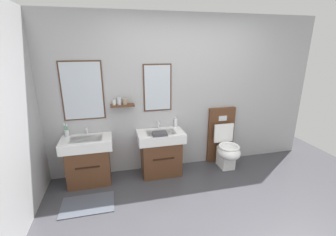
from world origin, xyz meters
name	(u,v)px	position (x,y,z in m)	size (l,w,h in m)	color
ground_plane	(225,235)	(0.00, 0.00, -0.05)	(5.81, 4.72, 0.10)	#3D3D42
wall_back	(182,94)	(-0.02, 1.70, 1.26)	(4.61, 0.27, 2.51)	#A8A8AA
bath_mat	(88,204)	(-1.56, 0.86, 0.01)	(0.68, 0.44, 0.01)	#474C56
vanity_sink_left	(89,159)	(-1.56, 1.44, 0.38)	(0.73, 0.47, 0.72)	#56331E
tap_on_left_sink	(87,130)	(-1.56, 1.61, 0.79)	(0.03, 0.13, 0.11)	silver
vanity_sink_right	(161,151)	(-0.45, 1.44, 0.38)	(0.73, 0.47, 0.72)	#56331E
tap_on_right_sink	(158,124)	(-0.45, 1.61, 0.79)	(0.03, 0.13, 0.11)	silver
toilet	(224,145)	(0.69, 1.44, 0.38)	(0.48, 0.63, 1.00)	#56331E
toothbrush_cup	(67,133)	(-1.85, 1.60, 0.78)	(0.07, 0.07, 0.20)	silver
soap_dispenser	(176,123)	(-0.15, 1.61, 0.79)	(0.06, 0.06, 0.17)	white
folded_hand_towel	(160,134)	(-0.49, 1.31, 0.75)	(0.22, 0.16, 0.04)	#47474C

